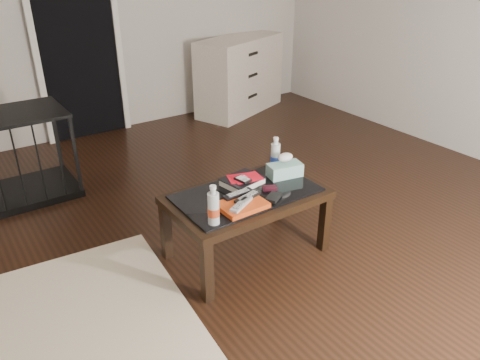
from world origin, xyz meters
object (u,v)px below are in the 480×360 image
object	(u,v)px
dresser	(240,75)
water_bottle_left	(213,205)
pet_crate	(15,172)
water_bottle_right	(275,153)
coffee_table	(247,201)
tissue_box	(285,170)
textbook	(242,181)

from	to	relation	value
dresser	water_bottle_left	xyz separation A→B (m)	(-2.07, -2.75, 0.13)
dresser	water_bottle_left	bearing A→B (deg)	-148.08
pet_crate	water_bottle_right	size ratio (longest dim) A/B	3.78
water_bottle_right	coffee_table	bearing A→B (deg)	-154.68
water_bottle_right	tissue_box	bearing A→B (deg)	-96.79
dresser	coffee_table	bearing A→B (deg)	-144.82
pet_crate	tissue_box	xyz separation A→B (m)	(1.45, -1.66, 0.28)
coffee_table	textbook	distance (m)	0.14
dresser	pet_crate	size ratio (longest dim) A/B	1.44
coffee_table	water_bottle_right	size ratio (longest dim) A/B	4.20
textbook	tissue_box	xyz separation A→B (m)	(0.31, -0.06, 0.02)
coffee_table	tissue_box	xyz separation A→B (m)	(0.35, 0.05, 0.11)
coffee_table	pet_crate	world-z (taller)	pet_crate
water_bottle_left	dresser	bearing A→B (deg)	53.14
dresser	pet_crate	bearing A→B (deg)	175.72
pet_crate	dresser	bearing A→B (deg)	16.92
water_bottle_right	tissue_box	distance (m)	0.15
textbook	coffee_table	bearing A→B (deg)	-120.72
water_bottle_right	pet_crate	bearing A→B (deg)	133.62
dresser	textbook	xyz separation A→B (m)	(-1.66, -2.45, 0.03)
dresser	tissue_box	distance (m)	2.85
dresser	water_bottle_left	size ratio (longest dim) A/B	5.46
dresser	tissue_box	bearing A→B (deg)	-139.49
dresser	water_bottle_right	distance (m)	2.74
textbook	tissue_box	bearing A→B (deg)	-21.10
pet_crate	textbook	xyz separation A→B (m)	(1.14, -1.60, 0.25)
coffee_table	water_bottle_right	world-z (taller)	water_bottle_right
coffee_table	tissue_box	distance (m)	0.37
dresser	water_bottle_right	bearing A→B (deg)	-140.45
pet_crate	tissue_box	size ratio (longest dim) A/B	3.91
textbook	water_bottle_left	world-z (taller)	water_bottle_left
dresser	textbook	distance (m)	2.96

